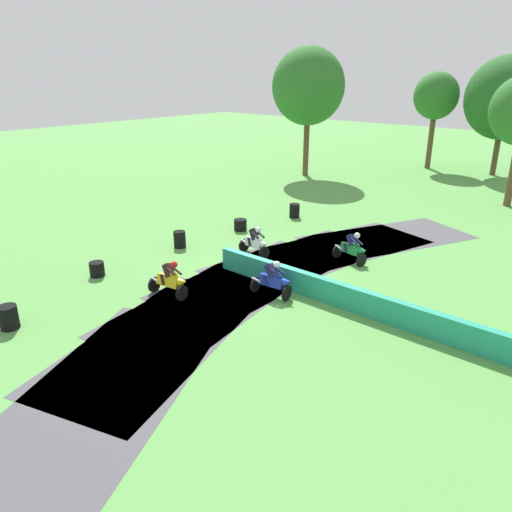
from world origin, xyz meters
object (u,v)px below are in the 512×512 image
at_px(tire_stack_mid_a, 240,225).
at_px(tire_stack_extra_a, 9,317).
at_px(tire_stack_near, 294,211).
at_px(motorcycle_fourth_yellow, 171,280).
at_px(motorcycle_chase_white, 256,242).
at_px(motorcycle_trailing_blue, 273,280).
at_px(motorcycle_lead_green, 352,248).
at_px(tire_stack_mid_b, 180,239).
at_px(tire_stack_far, 97,269).

distance_m(tire_stack_mid_a, tire_stack_extra_a, 12.78).
height_order(tire_stack_near, tire_stack_mid_a, tire_stack_near).
bearing_deg(motorcycle_fourth_yellow, motorcycle_chase_white, 93.56).
relative_size(motorcycle_trailing_blue, motorcycle_fourth_yellow, 1.00).
distance_m(tire_stack_near, tire_stack_mid_a, 3.91).
bearing_deg(motorcycle_lead_green, tire_stack_near, 146.85).
xyz_separation_m(motorcycle_lead_green, motorcycle_trailing_blue, (-0.46, -4.98, 0.01)).
bearing_deg(tire_stack_mid_b, motorcycle_fourth_yellow, -44.47).
xyz_separation_m(tire_stack_near, tire_stack_far, (-1.09, -12.22, -0.10)).
xyz_separation_m(motorcycle_lead_green, tire_stack_extra_a, (-5.51, -12.57, -0.24)).
relative_size(tire_stack_mid_a, tire_stack_mid_b, 0.84).
bearing_deg(tire_stack_extra_a, tire_stack_mid_b, 101.01).
bearing_deg(motorcycle_lead_green, tire_stack_mid_b, -152.87).
bearing_deg(tire_stack_extra_a, motorcycle_lead_green, 66.33).
bearing_deg(tire_stack_mid_a, motorcycle_fourth_yellow, -65.90).
distance_m(motorcycle_lead_green, tire_stack_extra_a, 13.73).
bearing_deg(tire_stack_mid_b, tire_stack_far, -89.32).
relative_size(motorcycle_trailing_blue, tire_stack_extra_a, 2.10).
bearing_deg(tire_stack_near, motorcycle_fourth_yellow, -76.82).
bearing_deg(motorcycle_chase_white, motorcycle_trailing_blue, -40.52).
bearing_deg(tire_stack_extra_a, tire_stack_far, 111.09).
bearing_deg(motorcycle_trailing_blue, motorcycle_chase_white, 139.48).
xyz_separation_m(motorcycle_lead_green, tire_stack_far, (-7.18, -8.24, -0.34)).
height_order(tire_stack_near, tire_stack_far, tire_stack_near).
bearing_deg(motorcycle_fourth_yellow, tire_stack_near, 103.18).
relative_size(tire_stack_near, tire_stack_far, 1.33).
bearing_deg(motorcycle_fourth_yellow, tire_stack_mid_a, 114.10).
height_order(motorcycle_fourth_yellow, tire_stack_extra_a, motorcycle_fourth_yellow).
bearing_deg(tire_stack_extra_a, tire_stack_near, 92.00).
height_order(motorcycle_trailing_blue, tire_stack_mid_b, motorcycle_trailing_blue).
bearing_deg(motorcycle_chase_white, motorcycle_lead_green, 30.25).
bearing_deg(tire_stack_mid_b, tire_stack_near, 81.52).
distance_m(motorcycle_fourth_yellow, tire_stack_near, 11.75).
relative_size(motorcycle_lead_green, tire_stack_mid_a, 2.56).
xyz_separation_m(motorcycle_trailing_blue, tire_stack_near, (-5.63, 8.96, -0.25)).
height_order(tire_stack_mid_b, tire_stack_extra_a, same).
bearing_deg(tire_stack_near, motorcycle_lead_green, -33.15).
bearing_deg(motorcycle_lead_green, motorcycle_chase_white, -149.75).
bearing_deg(tire_stack_far, tire_stack_extra_a, -68.91).
height_order(motorcycle_chase_white, tire_stack_mid_b, motorcycle_chase_white).
bearing_deg(motorcycle_chase_white, motorcycle_fourth_yellow, -86.44).
xyz_separation_m(motorcycle_lead_green, motorcycle_fourth_yellow, (-3.41, -7.46, -0.00)).
bearing_deg(tire_stack_mid_b, motorcycle_chase_white, 23.58).
relative_size(tire_stack_mid_b, tire_stack_far, 1.33).
bearing_deg(motorcycle_fourth_yellow, tire_stack_far, -168.30).
bearing_deg(tire_stack_mid_b, tire_stack_mid_a, 83.72).
height_order(motorcycle_lead_green, tire_stack_extra_a, motorcycle_lead_green).
height_order(motorcycle_lead_green, tire_stack_mid_a, motorcycle_lead_green).
xyz_separation_m(tire_stack_near, tire_stack_extra_a, (0.58, -16.55, 0.00)).
xyz_separation_m(motorcycle_chase_white, tire_stack_mid_b, (-3.50, -1.53, -0.26)).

